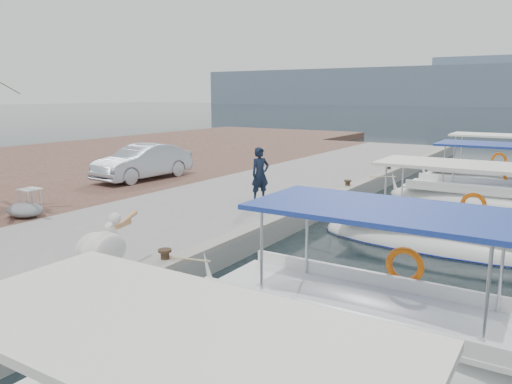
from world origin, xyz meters
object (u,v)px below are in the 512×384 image
at_px(fishing_caique_c, 452,243).
at_px(parked_car, 143,162).
at_px(fishing_caique_d, 502,201).
at_px(fisherman, 260,174).
at_px(fishing_caique_e, 487,181).
at_px(pelican, 104,248).
at_px(fishing_caique_b, 366,331).

height_order(fishing_caique_c, parked_car, fishing_caique_c).
xyz_separation_m(fishing_caique_d, fisherman, (-6.62, -5.82, 1.20)).
height_order(fishing_caique_d, fishing_caique_e, same).
relative_size(fishing_caique_e, fisherman, 3.35).
bearing_deg(fisherman, fishing_caique_c, -64.98).
height_order(fishing_caique_d, fisherman, fisherman).
height_order(pelican, fisherman, fisherman).
relative_size(fishing_caique_c, fisherman, 4.02).
distance_m(fishing_caique_b, fishing_caique_c, 5.98).
xyz_separation_m(fishing_caique_c, parked_car, (-12.50, 1.49, 1.10)).
bearing_deg(fishing_caique_e, pelican, -103.21).
height_order(fisherman, parked_car, fisherman).
bearing_deg(parked_car, fisherman, -6.58).
bearing_deg(fishing_caique_d, fishing_caique_b, -93.35).
relative_size(fishing_caique_d, fisherman, 4.47).
bearing_deg(fishing_caique_e, fishing_caique_c, -86.92).
xyz_separation_m(fishing_caique_d, pelican, (-5.37, -13.46, 0.94)).
xyz_separation_m(fishing_caique_b, fisherman, (-5.91, 6.33, 1.26)).
xyz_separation_m(fishing_caique_b, fishing_caique_d, (0.71, 12.14, 0.06)).
bearing_deg(fishing_caique_c, parked_car, 173.19).
relative_size(fishing_caique_c, pelican, 4.50).
xyz_separation_m(fishing_caique_e, parked_car, (-11.91, -9.44, 1.10)).
height_order(fishing_caique_c, fishing_caique_e, same).
bearing_deg(fisherman, pelican, -142.47).
height_order(fishing_caique_c, pelican, fishing_caique_c).
bearing_deg(fishing_caique_c, pelican, -123.70).
distance_m(fishing_caique_d, fishing_caique_e, 4.89).
relative_size(fishing_caique_d, fishing_caique_e, 1.33).
bearing_deg(fishing_caique_d, fishing_caique_e, 102.95).
xyz_separation_m(fishing_caique_d, fishing_caique_e, (-1.10, 4.76, -0.06)).
bearing_deg(parked_car, fishing_caique_c, -3.21).
relative_size(fishing_caique_d, pelican, 5.01).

